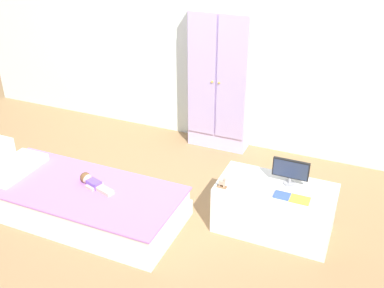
{
  "coord_description": "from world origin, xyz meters",
  "views": [
    {
      "loc": [
        1.71,
        -2.88,
        2.44
      ],
      "look_at": [
        0.34,
        0.3,
        0.59
      ],
      "focal_mm": 41.05,
      "sensor_mm": 36.0,
      "label": 1
    }
  ],
  "objects_px": {
    "tv_stand": "(274,208)",
    "rocking_horse_toy": "(223,183)",
    "book_blue": "(282,195)",
    "book_yellow": "(300,200)",
    "doll": "(91,181)",
    "wardrobe": "(220,78)",
    "bed": "(81,201)",
    "tv_monitor": "(291,170)"
  },
  "relations": [
    {
      "from": "rocking_horse_toy",
      "to": "tv_stand",
      "type": "bearing_deg",
      "value": 24.53
    },
    {
      "from": "book_blue",
      "to": "tv_monitor",
      "type": "bearing_deg",
      "value": 86.78
    },
    {
      "from": "rocking_horse_toy",
      "to": "book_yellow",
      "type": "relative_size",
      "value": 0.66
    },
    {
      "from": "tv_monitor",
      "to": "book_blue",
      "type": "height_order",
      "value": "tv_monitor"
    },
    {
      "from": "tv_stand",
      "to": "tv_monitor",
      "type": "xyz_separation_m",
      "value": [
        0.08,
        0.09,
        0.35
      ]
    },
    {
      "from": "doll",
      "to": "book_blue",
      "type": "relative_size",
      "value": 3.03
    },
    {
      "from": "tv_monitor",
      "to": "rocking_horse_toy",
      "type": "relative_size",
      "value": 2.92
    },
    {
      "from": "doll",
      "to": "tv_stand",
      "type": "xyz_separation_m",
      "value": [
        1.55,
        0.4,
        -0.11
      ]
    },
    {
      "from": "rocking_horse_toy",
      "to": "book_blue",
      "type": "bearing_deg",
      "value": 8.36
    },
    {
      "from": "bed",
      "to": "book_blue",
      "type": "distance_m",
      "value": 1.77
    },
    {
      "from": "tv_monitor",
      "to": "book_yellow",
      "type": "distance_m",
      "value": 0.27
    },
    {
      "from": "book_blue",
      "to": "book_yellow",
      "type": "distance_m",
      "value": 0.14
    },
    {
      "from": "tv_monitor",
      "to": "rocking_horse_toy",
      "type": "height_order",
      "value": "tv_monitor"
    },
    {
      "from": "rocking_horse_toy",
      "to": "book_yellow",
      "type": "height_order",
      "value": "rocking_horse_toy"
    },
    {
      "from": "tv_monitor",
      "to": "doll",
      "type": "bearing_deg",
      "value": -163.36
    },
    {
      "from": "rocking_horse_toy",
      "to": "book_blue",
      "type": "distance_m",
      "value": 0.48
    },
    {
      "from": "tv_stand",
      "to": "book_yellow",
      "type": "distance_m",
      "value": 0.33
    },
    {
      "from": "wardrobe",
      "to": "rocking_horse_toy",
      "type": "distance_m",
      "value": 1.58
    },
    {
      "from": "tv_monitor",
      "to": "wardrobe",
      "type": "bearing_deg",
      "value": 131.98
    },
    {
      "from": "bed",
      "to": "doll",
      "type": "height_order",
      "value": "doll"
    },
    {
      "from": "tv_stand",
      "to": "rocking_horse_toy",
      "type": "relative_size",
      "value": 9.39
    },
    {
      "from": "book_blue",
      "to": "book_yellow",
      "type": "xyz_separation_m",
      "value": [
        0.14,
        0.0,
        -0.0
      ]
    },
    {
      "from": "rocking_horse_toy",
      "to": "wardrobe",
      "type": "bearing_deg",
      "value": 111.3
    },
    {
      "from": "wardrobe",
      "to": "tv_monitor",
      "type": "bearing_deg",
      "value": -48.02
    },
    {
      "from": "tv_stand",
      "to": "book_blue",
      "type": "bearing_deg",
      "value": -57.81
    },
    {
      "from": "wardrobe",
      "to": "book_blue",
      "type": "xyz_separation_m",
      "value": [
        1.04,
        -1.37,
        -0.39
      ]
    },
    {
      "from": "doll",
      "to": "tv_monitor",
      "type": "height_order",
      "value": "tv_monitor"
    },
    {
      "from": "tv_monitor",
      "to": "book_blue",
      "type": "bearing_deg",
      "value": -93.22
    },
    {
      "from": "wardrobe",
      "to": "tv_monitor",
      "type": "relative_size",
      "value": 5.49
    },
    {
      "from": "tv_stand",
      "to": "book_blue",
      "type": "relative_size",
      "value": 7.54
    },
    {
      "from": "doll",
      "to": "rocking_horse_toy",
      "type": "distance_m",
      "value": 1.18
    },
    {
      "from": "bed",
      "to": "wardrobe",
      "type": "bearing_deg",
      "value": 68.88
    },
    {
      "from": "book_yellow",
      "to": "tv_stand",
      "type": "bearing_deg",
      "value": 151.57
    },
    {
      "from": "bed",
      "to": "doll",
      "type": "bearing_deg",
      "value": 44.56
    },
    {
      "from": "wardrobe",
      "to": "tv_stand",
      "type": "distance_m",
      "value": 1.69
    },
    {
      "from": "bed",
      "to": "rocking_horse_toy",
      "type": "bearing_deg",
      "value": 13.51
    },
    {
      "from": "bed",
      "to": "doll",
      "type": "xyz_separation_m",
      "value": [
        0.08,
        0.08,
        0.18
      ]
    },
    {
      "from": "bed",
      "to": "tv_stand",
      "type": "bearing_deg",
      "value": 16.37
    },
    {
      "from": "doll",
      "to": "book_blue",
      "type": "xyz_separation_m",
      "value": [
        1.63,
        0.29,
        0.11
      ]
    },
    {
      "from": "book_blue",
      "to": "book_yellow",
      "type": "height_order",
      "value": "same"
    },
    {
      "from": "wardrobe",
      "to": "tv_stand",
      "type": "height_order",
      "value": "wardrobe"
    },
    {
      "from": "tv_stand",
      "to": "rocking_horse_toy",
      "type": "bearing_deg",
      "value": -155.47
    }
  ]
}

